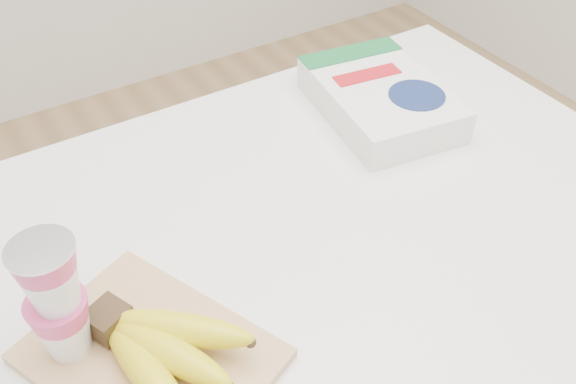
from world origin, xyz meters
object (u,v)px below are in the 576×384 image
object	(u,v)px
cutting_board	(151,356)
bananas	(161,349)
yogurt_stack	(55,298)
cereal_box	(380,98)

from	to	relation	value
cutting_board	bananas	xyz separation A→B (m)	(0.01, -0.02, 0.03)
cutting_board	yogurt_stack	distance (m)	0.14
yogurt_stack	bananas	bearing A→B (deg)	-42.16
bananas	cereal_box	size ratio (longest dim) A/B	0.69
cutting_board	bananas	size ratio (longest dim) A/B	1.33
bananas	cereal_box	xyz separation A→B (m)	(0.56, 0.30, -0.01)
yogurt_stack	cereal_box	size ratio (longest dim) A/B	0.55
cutting_board	yogurt_stack	world-z (taller)	yogurt_stack
cutting_board	bananas	distance (m)	0.04
bananas	yogurt_stack	bearing A→B (deg)	137.84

